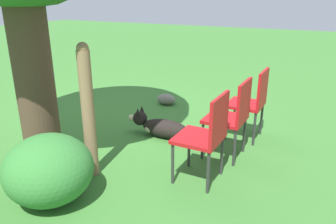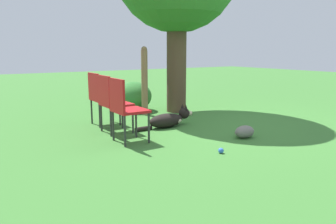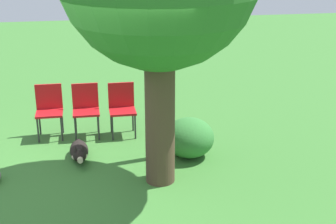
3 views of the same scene
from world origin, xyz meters
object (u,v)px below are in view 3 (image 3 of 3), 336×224
(dog, at_px, (79,152))
(fence_post, at_px, (155,117))
(red_chair_0, at_px, (49,107))
(red_chair_2, at_px, (122,105))
(red_chair_1, at_px, (86,106))

(dog, xyz_separation_m, fence_post, (0.17, 1.14, 0.55))
(dog, relative_size, red_chair_0, 1.24)
(red_chair_0, xyz_separation_m, red_chair_2, (0.13, 1.21, 0.00))
(red_chair_1, height_order, red_chair_2, same)
(dog, relative_size, red_chair_1, 1.24)
(fence_post, xyz_separation_m, red_chair_0, (-1.20, -1.60, -0.16))
(dog, height_order, red_chair_0, red_chair_0)
(red_chair_0, distance_m, red_chair_1, 0.61)
(red_chair_1, bearing_deg, fence_post, 41.75)
(dog, relative_size, red_chair_2, 1.24)
(fence_post, distance_m, red_chair_1, 1.52)
(dog, xyz_separation_m, red_chair_2, (-0.90, 0.75, 0.39))
(red_chair_1, distance_m, red_chair_2, 0.61)
(dog, bearing_deg, red_chair_1, 170.11)
(red_chair_0, relative_size, red_chair_1, 1.00)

